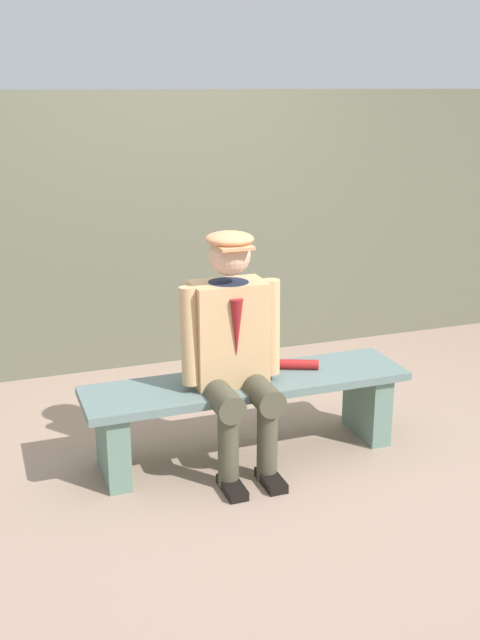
{
  "coord_description": "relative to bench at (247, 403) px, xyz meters",
  "views": [
    {
      "loc": [
        1.36,
        3.62,
        2.02
      ],
      "look_at": [
        0.04,
        0.0,
        0.81
      ],
      "focal_mm": 42.14,
      "sensor_mm": 36.0,
      "label": 1
    }
  ],
  "objects": [
    {
      "name": "rolled_magazine",
      "position": [
        -0.33,
        -0.05,
        0.17
      ],
      "size": [
        0.24,
        0.14,
        0.06
      ],
      "primitive_type": "cylinder",
      "rotation": [
        0.0,
        1.57,
        -0.4
      ],
      "color": "#B21E1E",
      "rests_on": "bench"
    },
    {
      "name": "stadium_wall",
      "position": [
        0.0,
        -1.73,
        0.67
      ],
      "size": [
        12.0,
        0.24,
        1.99
      ],
      "primitive_type": "cube",
      "color": "#5F614C",
      "rests_on": "ground"
    },
    {
      "name": "ground_plane",
      "position": [
        0.0,
        0.0,
        -0.32
      ],
      "size": [
        30.0,
        30.0,
        0.0
      ],
      "primitive_type": "plane",
      "color": "gray"
    },
    {
      "name": "seated_man",
      "position": [
        0.11,
        0.07,
        0.38
      ],
      "size": [
        0.56,
        0.6,
        1.3
      ],
      "color": "tan",
      "rests_on": "ground"
    },
    {
      "name": "bench",
      "position": [
        0.0,
        0.0,
        0.0
      ],
      "size": [
        1.83,
        0.45,
        0.46
      ],
      "color": "slate",
      "rests_on": "ground"
    }
  ]
}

